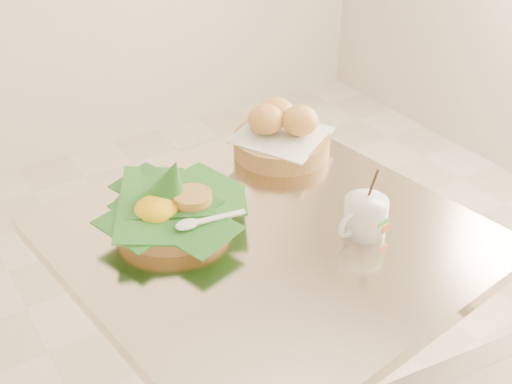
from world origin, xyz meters
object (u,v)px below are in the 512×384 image
cafe_table (267,319)px  coffee_mug (365,216)px  rice_basket (172,205)px  bread_basket (281,134)px

cafe_table → coffee_mug: bearing=-32.9°
rice_basket → bread_basket: size_ratio=1.12×
bread_basket → coffee_mug: (-0.05, -0.33, -0.01)m
rice_basket → coffee_mug: bearing=-38.6°
coffee_mug → cafe_table: bearing=147.1°
bread_basket → coffee_mug: coffee_mug is taller
rice_basket → bread_basket: (0.33, 0.11, 0.01)m
cafe_table → rice_basket: size_ratio=2.82×
cafe_table → bread_basket: (0.19, 0.24, 0.27)m
bread_basket → coffee_mug: size_ratio=1.79×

